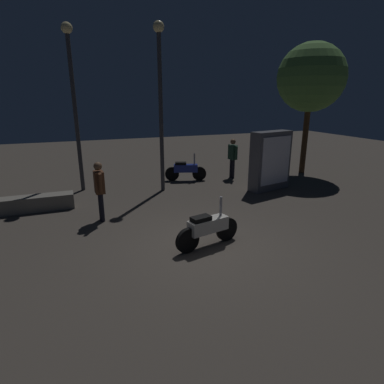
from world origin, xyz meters
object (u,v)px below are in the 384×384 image
at_px(person_rider_beside, 100,186).
at_px(streetlamp_near, 160,90).
at_px(person_bystander_far, 233,155).
at_px(motorcycle_blue_parked_left, 186,170).
at_px(motorcycle_white_foreground, 208,228).
at_px(streetlamp_far, 73,90).
at_px(kiosk_billboard, 270,161).

relative_size(person_rider_beside, streetlamp_near, 0.29).
bearing_deg(person_rider_beside, person_bystander_far, 25.25).
xyz_separation_m(person_bystander_far, streetlamp_near, (-3.20, -0.73, 2.52)).
relative_size(motorcycle_blue_parked_left, person_bystander_far, 0.99).
bearing_deg(motorcycle_blue_parked_left, motorcycle_white_foreground, -87.30).
height_order(streetlamp_far, kiosk_billboard, streetlamp_far).
relative_size(motorcycle_white_foreground, streetlamp_far, 0.30).
xyz_separation_m(person_rider_beside, person_bystander_far, (5.57, 2.97, -0.01)).
bearing_deg(streetlamp_far, motorcycle_blue_parked_left, -0.93).
xyz_separation_m(motorcycle_blue_parked_left, streetlamp_near, (-1.24, -1.00, 3.04)).
relative_size(motorcycle_blue_parked_left, streetlamp_near, 0.29).
bearing_deg(motorcycle_white_foreground, person_rider_beside, 117.04).
xyz_separation_m(motorcycle_white_foreground, kiosk_billboard, (3.97, 3.45, 0.61)).
bearing_deg(person_rider_beside, streetlamp_far, 92.96).
bearing_deg(person_bystander_far, streetlamp_far, -8.01).
distance_m(person_rider_beside, person_bystander_far, 6.31).
distance_m(person_rider_beside, kiosk_billboard, 6.12).
distance_m(motorcycle_white_foreground, person_rider_beside, 3.26).
bearing_deg(kiosk_billboard, motorcycle_blue_parked_left, -55.30).
relative_size(motorcycle_white_foreground, streetlamp_near, 0.30).
relative_size(motorcycle_blue_parked_left, kiosk_billboard, 0.77).
height_order(motorcycle_blue_parked_left, person_bystander_far, person_bystander_far).
distance_m(motorcycle_blue_parked_left, person_bystander_far, 2.05).
xyz_separation_m(motorcycle_white_foreground, streetlamp_far, (-2.40, 5.77, 3.02)).
xyz_separation_m(person_bystander_far, kiosk_billboard, (0.47, -1.98, 0.09)).
distance_m(streetlamp_near, streetlamp_far, 2.91).
bearing_deg(streetlamp_far, person_bystander_far, -3.29).
bearing_deg(kiosk_billboard, streetlamp_near, -31.29).
bearing_deg(person_bystander_far, kiosk_billboard, 98.62).
relative_size(person_rider_beside, person_bystander_far, 1.01).
relative_size(motorcycle_blue_parked_left, streetlamp_far, 0.29).
bearing_deg(streetlamp_near, streetlamp_far, 158.52).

